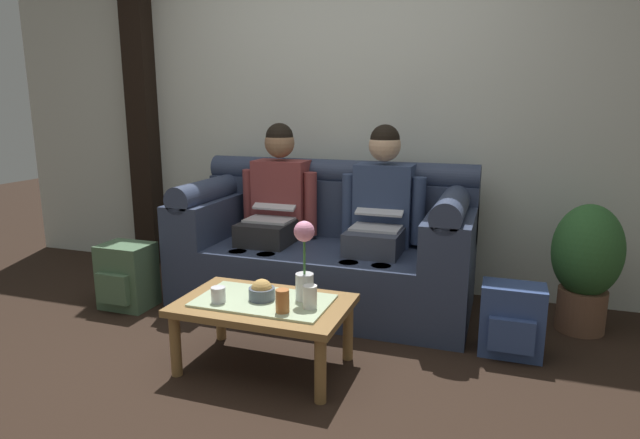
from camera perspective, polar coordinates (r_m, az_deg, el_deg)
The scene contains 15 objects.
ground_plane at distance 2.79m, azimuth -7.37°, elevation -16.82°, with size 14.00×14.00×0.00m, color black.
back_wall_patterned at distance 4.02m, azimuth 3.14°, elevation 13.71°, with size 6.00×0.12×2.90m, color silver.
timber_pillar at distance 4.70m, azimuth -18.54°, elevation 12.91°, with size 0.20×0.20×2.90m, color black.
couch at distance 3.65m, azimuth 0.63°, elevation -3.19°, with size 1.95×0.88×0.96m.
person_left at distance 3.71m, azimuth -4.83°, elevation 1.52°, with size 0.56×0.67×1.22m.
person_right at distance 3.48m, azimuth 6.45°, elevation 0.77°, with size 0.56×0.67×1.22m.
coffee_table at distance 2.78m, azimuth -6.05°, elevation -9.63°, with size 0.87×0.55×0.37m.
flower_vase at distance 2.68m, azimuth -1.69°, elevation -4.32°, with size 0.10×0.10×0.41m.
snack_bowl at distance 2.75m, azimuth -6.26°, elevation -7.67°, with size 0.13×0.13×0.11m.
cup_near_left at distance 2.75m, azimuth -10.84°, elevation -7.92°, with size 0.07×0.07×0.08m, color silver.
cup_near_right at distance 2.62m, azimuth -1.09°, elevation -8.28°, with size 0.07×0.07×0.11m, color white.
cup_far_center at distance 2.58m, azimuth -4.05°, elevation -8.70°, with size 0.07×0.07×0.11m, color #B26633.
backpack_left at distance 3.82m, azimuth -20.01°, elevation -5.75°, with size 0.33×0.30×0.44m.
backpack_right at distance 3.12m, azimuth 19.87°, elevation -10.18°, with size 0.33×0.25×0.40m.
potted_plant at distance 3.54m, azimuth 26.65°, elevation -4.09°, with size 0.40×0.40×0.78m.
Camera 1 is at (1.11, -2.17, 1.35)m, focal length 29.85 mm.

